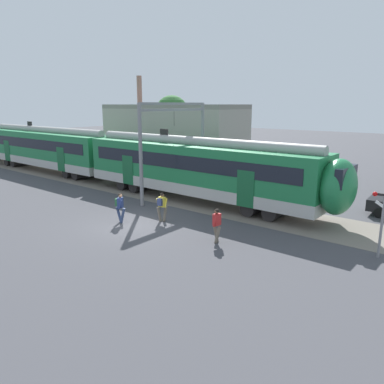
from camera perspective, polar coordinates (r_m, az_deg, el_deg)
name	(u,v)px	position (r m, az deg, el deg)	size (l,w,h in m)	color
ground_plane	(131,225)	(20.77, -9.25, -4.92)	(160.00, 160.00, 0.00)	#424247
track_bed	(95,180)	(33.50, -14.54, 1.77)	(80.00, 4.40, 0.01)	slate
commuter_train	(50,149)	(38.82, -20.79, 6.21)	(56.65, 3.07, 4.73)	#B7B7B2
pedestrian_navy	(120,205)	(20.97, -10.92, -1.99)	(0.71, 0.51, 1.67)	navy
pedestrian_yellow	(162,204)	(20.82, -4.63, -1.90)	(0.53, 0.65, 1.67)	#6B6051
pedestrian_red	(217,223)	(17.67, 3.80, -4.75)	(0.62, 0.58, 1.67)	#6B6051
catenary_gantry	(174,136)	(26.07, -2.71, 8.59)	(0.24, 6.64, 6.53)	gray
crossing_signal	(383,212)	(17.53, 27.11, -2.79)	(0.96, 0.22, 3.00)	gray
background_building	(172,138)	(36.43, -3.07, 8.15)	(14.48, 5.00, 9.20)	gray
street_tree_left	(172,112)	(42.94, -3.09, 12.03)	(3.69, 3.69, 7.42)	brown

